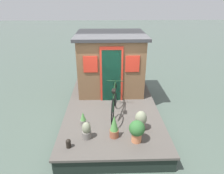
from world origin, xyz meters
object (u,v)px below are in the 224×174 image
potted_plant_thyme (83,119)px  mooring_bollard (68,143)px  potted_plant_mint (87,131)px  potted_plant_geranium (137,130)px  bicycle (114,101)px  houseboat_cabin (111,62)px  potted_plant_ivy (141,120)px  potted_plant_fern (114,127)px

potted_plant_thyme → mooring_bollard: bearing=164.3°
potted_plant_mint → potted_plant_geranium: potted_plant_geranium is taller
bicycle → houseboat_cabin: bearing=1.5°
potted_plant_ivy → potted_plant_mint: bearing=102.9°
houseboat_cabin → mooring_bollard: bearing=162.4°
bicycle → potted_plant_mint: (-1.12, 0.71, -0.19)m
potted_plant_geranium → potted_plant_thyme: bearing=61.4°
houseboat_cabin → potted_plant_thyme: houseboat_cabin is taller
potted_plant_thyme → potted_plant_geranium: (-0.72, -1.33, 0.14)m
houseboat_cabin → potted_plant_geranium: houseboat_cabin is taller
potted_plant_fern → potted_plant_ivy: bearing=-67.6°
potted_plant_fern → potted_plant_ivy: potted_plant_fern is taller
potted_plant_ivy → potted_plant_geranium: bearing=160.2°
potted_plant_ivy → mooring_bollard: bearing=110.1°
potted_plant_fern → potted_plant_mint: size_ratio=1.37×
potted_plant_mint → potted_plant_thyme: potted_plant_mint is taller
bicycle → potted_plant_mint: bearing=147.6°
potted_plant_fern → potted_plant_geranium: bearing=-109.7°
houseboat_cabin → mooring_bollard: (-3.31, 1.05, -0.90)m
potted_plant_fern → potted_plant_ivy: (0.28, -0.69, -0.01)m
mooring_bollard → potted_plant_ivy: bearing=-69.9°
bicycle → potted_plant_thyme: bicycle is taller
bicycle → potted_plant_mint: 1.34m
potted_plant_ivy → potted_plant_geranium: potted_plant_geranium is taller
houseboat_cabin → bicycle: (-1.86, -0.05, -0.62)m
potted_plant_ivy → potted_plant_thyme: (0.25, 1.50, -0.10)m
potted_plant_mint → potted_plant_thyme: size_ratio=1.16×
houseboat_cabin → potted_plant_mint: size_ratio=5.34×
potted_plant_mint → potted_plant_geranium: size_ratio=0.80×
potted_plant_mint → potted_plant_geranium: (-0.16, -1.19, 0.11)m
potted_plant_ivy → mooring_bollard: potted_plant_ivy is taller
potted_plant_mint → potted_plant_geranium: 1.21m
potted_plant_mint → mooring_bollard: potted_plant_mint is taller
potted_plant_fern → bicycle: bearing=-2.2°
potted_plant_mint → bicycle: bearing=-32.4°
potted_plant_mint → mooring_bollard: bearing=130.2°
potted_plant_thyme → potted_plant_ivy: bearing=-99.6°
bicycle → mooring_bollard: 1.84m
bicycle → potted_plant_mint: size_ratio=3.98×
potted_plant_ivy → potted_plant_thyme: size_ratio=1.39×
houseboat_cabin → potted_plant_thyme: bearing=161.7°
houseboat_cabin → potted_plant_ivy: bearing=-165.3°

